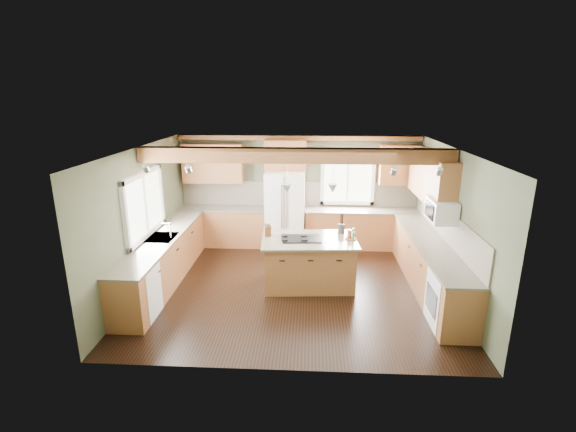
{
  "coord_description": "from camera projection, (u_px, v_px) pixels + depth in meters",
  "views": [
    {
      "loc": [
        0.28,
        -7.2,
        3.53
      ],
      "look_at": [
        -0.13,
        0.3,
        1.3
      ],
      "focal_mm": 26.0,
      "sensor_mm": 36.0,
      "label": 1
    }
  ],
  "objects": [
    {
      "name": "backsplash_right",
      "position": [
        449.0,
        227.0,
        7.47
      ],
      "size": [
        0.03,
        3.7,
        0.58
      ],
      "primitive_type": "cube",
      "color": "brown",
      "rests_on": "wall_right"
    },
    {
      "name": "window_back",
      "position": [
        347.0,
        180.0,
        9.78
      ],
      "size": [
        1.1,
        0.04,
        1.0
      ],
      "primitive_type": "cube",
      "color": "white",
      "rests_on": "wall_back"
    },
    {
      "name": "utensil_crock",
      "position": [
        341.0,
        228.0,
        8.04
      ],
      "size": [
        0.14,
        0.14,
        0.18
      ],
      "primitive_type": "cylinder",
      "rotation": [
        0.0,
        0.0,
        0.04
      ],
      "color": "#38312D",
      "rests_on": "island_top"
    },
    {
      "name": "ceiling_beam",
      "position": [
        295.0,
        155.0,
        7.3
      ],
      "size": [
        5.55,
        0.26,
        0.26
      ],
      "primitive_type": "cube",
      "color": "#5B301A",
      "rests_on": "ceiling"
    },
    {
      "name": "island",
      "position": [
        309.0,
        263.0,
        7.87
      ],
      "size": [
        1.71,
        1.12,
        0.88
      ],
      "primitive_type": "cube",
      "rotation": [
        0.0,
        0.0,
        0.07
      ],
      "color": "#8E5E33",
      "rests_on": "floor"
    },
    {
      "name": "base_cab_back_left",
      "position": [
        223.0,
        227.0,
        9.99
      ],
      "size": [
        2.02,
        0.6,
        0.88
      ],
      "primitive_type": "cube",
      "color": "brown",
      "rests_on": "floor"
    },
    {
      "name": "cooktop",
      "position": [
        302.0,
        239.0,
        7.73
      ],
      "size": [
        0.74,
        0.52,
        0.02
      ],
      "primitive_type": "cube",
      "rotation": [
        0.0,
        0.0,
        0.07
      ],
      "color": "black",
      "rests_on": "island_top"
    },
    {
      "name": "base_cab_left",
      "position": [
        164.0,
        261.0,
        7.97
      ],
      "size": [
        0.6,
        3.7,
        0.88
      ],
      "primitive_type": "cube",
      "color": "brown",
      "rests_on": "floor"
    },
    {
      "name": "dishwasher",
      "position": [
        137.0,
        293.0,
        6.72
      ],
      "size": [
        0.6,
        0.6,
        0.84
      ],
      "primitive_type": "cube",
      "color": "white",
      "rests_on": "floor"
    },
    {
      "name": "soffit_trim",
      "position": [
        299.0,
        138.0,
        9.48
      ],
      "size": [
        5.55,
        0.2,
        0.1
      ],
      "primitive_type": "cube",
      "color": "#5B301A",
      "rests_on": "ceiling"
    },
    {
      "name": "base_cab_back_right",
      "position": [
        361.0,
        229.0,
        9.81
      ],
      "size": [
        2.62,
        0.6,
        0.88
      ],
      "primitive_type": "cube",
      "color": "brown",
      "rests_on": "floor"
    },
    {
      "name": "backsplash_back",
      "position": [
        298.0,
        194.0,
        9.94
      ],
      "size": [
        5.58,
        0.03,
        0.58
      ],
      "primitive_type": "cube",
      "color": "brown",
      "rests_on": "wall_back"
    },
    {
      "name": "refrigerator",
      "position": [
        285.0,
        210.0,
        9.7
      ],
      "size": [
        0.9,
        0.74,
        1.8
      ],
      "primitive_type": "cube",
      "color": "white",
      "rests_on": "floor"
    },
    {
      "name": "base_cab_right",
      "position": [
        429.0,
        267.0,
        7.7
      ],
      "size": [
        0.6,
        3.7,
        0.88
      ],
      "primitive_type": "cube",
      "color": "brown",
      "rests_on": "floor"
    },
    {
      "name": "upper_cab_back_left",
      "position": [
        213.0,
        163.0,
        9.69
      ],
      "size": [
        1.4,
        0.35,
        0.9
      ],
      "primitive_type": "cube",
      "color": "brown",
      "rests_on": "wall_back"
    },
    {
      "name": "counter_back_right",
      "position": [
        362.0,
        210.0,
        9.68
      ],
      "size": [
        2.66,
        0.64,
        0.04
      ],
      "primitive_type": "cube",
      "color": "#463D33",
      "rests_on": "base_cab_back_right"
    },
    {
      "name": "wall_left",
      "position": [
        143.0,
        218.0,
        7.69
      ],
      "size": [
        0.0,
        5.0,
        5.0
      ],
      "primitive_type": "plane",
      "rotation": [
        1.57,
        0.0,
        1.57
      ],
      "color": "#454A34",
      "rests_on": "ground"
    },
    {
      "name": "knife_block",
      "position": [
        267.0,
        231.0,
        7.86
      ],
      "size": [
        0.15,
        0.13,
        0.2
      ],
      "primitive_type": "cube",
      "rotation": [
        0.0,
        0.0,
        0.41
      ],
      "color": "#57351A",
      "rests_on": "island_top"
    },
    {
      "name": "counter_left",
      "position": [
        162.0,
        238.0,
        7.83
      ],
      "size": [
        0.64,
        3.74,
        0.04
      ],
      "primitive_type": "cube",
      "color": "#463D33",
      "rests_on": "base_cab_left"
    },
    {
      "name": "upper_cab_over_fridge",
      "position": [
        285.0,
        155.0,
        9.54
      ],
      "size": [
        0.96,
        0.35,
        0.7
      ],
      "primitive_type": "cube",
      "color": "brown",
      "rests_on": "wall_back"
    },
    {
      "name": "bottle_tray",
      "position": [
        351.0,
        234.0,
        7.69
      ],
      "size": [
        0.24,
        0.24,
        0.21
      ],
      "primitive_type": null,
      "rotation": [
        0.0,
        0.0,
        -0.06
      ],
      "color": "brown",
      "rests_on": "island_top"
    },
    {
      "name": "upper_cab_right",
      "position": [
        431.0,
        177.0,
        8.08
      ],
      "size": [
        0.35,
        2.2,
        0.9
      ],
      "primitive_type": "cube",
      "color": "brown",
      "rests_on": "wall_right"
    },
    {
      "name": "ceiling",
      "position": [
        295.0,
        149.0,
        7.17
      ],
      "size": [
        5.6,
        5.6,
        0.0
      ],
      "primitive_type": "plane",
      "rotation": [
        3.14,
        0.0,
        0.0
      ],
      "color": "silver",
      "rests_on": "wall_back"
    },
    {
      "name": "counter_back_left",
      "position": [
        222.0,
        208.0,
        9.85
      ],
      "size": [
        2.06,
        0.64,
        0.04
      ],
      "primitive_type": "cube",
      "color": "#463D33",
      "rests_on": "base_cab_back_left"
    },
    {
      "name": "window_left",
      "position": [
        144.0,
        205.0,
        7.66
      ],
      "size": [
        0.04,
        1.6,
        1.05
      ],
      "primitive_type": "cube",
      "color": "white",
      "rests_on": "wall_left"
    },
    {
      "name": "oven",
      "position": [
        451.0,
        301.0,
        6.46
      ],
      "size": [
        0.6,
        0.72,
        0.84
      ],
      "primitive_type": "cube",
      "color": "white",
      "rests_on": "floor"
    },
    {
      "name": "island_top",
      "position": [
        309.0,
        240.0,
        7.74
      ],
      "size": [
        1.83,
        1.24,
        0.04
      ],
      "primitive_type": "cube",
      "rotation": [
        0.0,
        0.0,
        0.07
      ],
      "color": "#463D33",
      "rests_on": "island"
    },
    {
      "name": "sink",
      "position": [
        162.0,
        238.0,
        7.83
      ],
      "size": [
        0.5,
        0.65,
        0.03
      ],
      "primitive_type": "cube",
      "color": "#262628",
      "rests_on": "counter_left"
    },
    {
      "name": "wall_back",
      "position": [
        299.0,
        190.0,
        9.93
      ],
      "size": [
        5.6,
        0.0,
        5.6
      ],
      "primitive_type": "plane",
      "rotation": [
        1.57,
        0.0,
        0.0
      ],
      "color": "#454A34",
      "rests_on": "ground"
    },
    {
      "name": "microwave",
      "position": [
        441.0,
        210.0,
        7.29
      ],
      "size": [
        0.4,
        0.7,
        0.38
      ],
      "primitive_type": "cube",
      "color": "white",
      "rests_on": "wall_right"
    },
    {
      "name": "upper_cab_back_corner",
      "position": [
        400.0,
        165.0,
        9.46
      ],
      "size": [
        0.9,
        0.35,
        0.9
      ],
      "primitive_type": "cube",
      "color": "brown",
      "rests_on": "wall_back"
    },
    {
      "name": "wall_right",
      "position": [
        452.0,
        223.0,
        7.39
      ],
      "size": [
        0.0,
        5.0,
        5.0
      ],
      "primitive_type": "plane",
      "rotation": [
        1.57,
        0.0,
        -1.57
      ],
      "color": "#454A34",
      "rests_on": "ground"
    },
    {
      "name": "floor",
      "position": [
        294.0,
        286.0,
        7.91
      ],
      "size": [
        5.6,
        5.6,
        0.0
      ],
      "primitive_type": "plane",
      "color": "black",
      "rests_on": "ground"
    },
    {
      "name": "counter_right",
      "position": [
        432.0,
        243.0,
        7.57
      ],
      "size": [
        0.64,
        3.74,
        0.04
      ],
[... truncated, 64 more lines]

